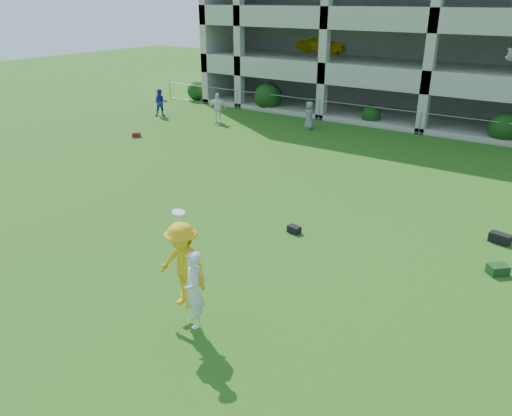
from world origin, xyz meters
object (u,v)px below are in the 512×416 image
Objects in this scene: bystander_b at (217,108)px; frisbee_contest at (184,269)px; bystander_a at (161,103)px; parking_garage at (475,10)px; bystander_c at (309,115)px.

frisbee_contest is at bearing -79.33° from bystander_b.
bystander_b is at bearing -39.20° from bystander_a.
frisbee_contest reaches higher than bystander_b.
parking_garage is (10.55, 12.63, 5.17)m from bystander_b.
frisbee_contest is (6.38, -17.26, 0.62)m from bystander_c.
bystander_c is at bearing 110.30° from frisbee_contest.
bystander_c is (5.16, 1.58, -0.08)m from bystander_b.
bystander_a is at bearing 135.73° from frisbee_contest.
bystander_b is at bearing -108.32° from bystander_c.
bystander_a is 20.29m from parking_garage.
bystander_b reaches higher than bystander_c.
bystander_b is at bearing -129.85° from parking_garage.
bystander_b reaches higher than bystander_a.
bystander_a is 0.05× the size of parking_garage.
frisbee_contest is at bearing -91.91° from bystander_a.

